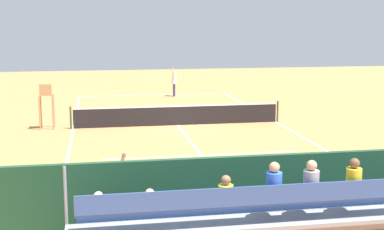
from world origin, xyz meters
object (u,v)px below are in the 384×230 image
object	(u,v)px
courtside_bench	(332,199)
tennis_player	(174,81)
tennis_ball_near	(214,102)
bleacher_stand	(281,220)
umpire_chair	(46,101)
line_judge	(122,192)
equipment_bag	(276,219)
tennis_net	(178,115)
tennis_racket	(163,96)

from	to	relation	value
courtside_bench	tennis_player	world-z (taller)	tennis_player
tennis_player	tennis_ball_near	bearing A→B (deg)	123.67
bleacher_stand	tennis_player	bearing A→B (deg)	-93.16
umpire_chair	line_judge	xyz separation A→B (m)	(-2.88, 13.29, -0.30)
umpire_chair	courtside_bench	distance (m)	15.78
line_judge	umpire_chair	bearing A→B (deg)	-77.79
umpire_chair	courtside_bench	world-z (taller)	umpire_chair
equipment_bag	tennis_net	bearing A→B (deg)	-88.10
umpire_chair	tennis_player	distance (m)	12.39
tennis_racket	tennis_ball_near	world-z (taller)	tennis_ball_near
bleacher_stand	line_judge	distance (m)	3.93
bleacher_stand	courtside_bench	bearing A→B (deg)	-135.07
equipment_bag	line_judge	world-z (taller)	line_judge
equipment_bag	line_judge	distance (m)	3.87
umpire_chair	equipment_bag	bearing A→B (deg)	116.05
tennis_player	tennis_ball_near	distance (m)	3.89
equipment_bag	tennis_player	xyz separation A→B (m)	(-0.84, -23.46, 0.84)
courtside_bench	equipment_bag	distance (m)	1.59
equipment_bag	courtside_bench	bearing A→B (deg)	-175.23
tennis_net	tennis_player	size ratio (longest dim) A/B	5.35
courtside_bench	tennis_player	xyz separation A→B (m)	(0.70, -23.34, 0.46)
bleacher_stand	line_judge	world-z (taller)	bleacher_stand
tennis_net	equipment_bag	world-z (taller)	tennis_net
tennis_player	tennis_racket	distance (m)	1.26
tennis_player	line_judge	bearing A→B (deg)	78.75
bleacher_stand	tennis_ball_near	xyz separation A→B (m)	(-3.49, -22.30, -0.92)
tennis_player	equipment_bag	bearing A→B (deg)	87.96
bleacher_stand	tennis_net	bearing A→B (deg)	-90.46
bleacher_stand	courtside_bench	world-z (taller)	bleacher_stand
tennis_net	tennis_player	bearing A→B (deg)	-97.25
equipment_bag	tennis_player	size ratio (longest dim) A/B	0.47
courtside_bench	equipment_bag	bearing A→B (deg)	4.77
umpire_chair	line_judge	size ratio (longest dim) A/B	1.11
courtside_bench	equipment_bag	world-z (taller)	courtside_bench
tennis_net	umpire_chair	distance (m)	6.26
bleacher_stand	umpire_chair	size ratio (longest dim) A/B	4.23
courtside_bench	umpire_chair	bearing A→B (deg)	-58.72
tennis_racket	line_judge	xyz separation A→B (m)	(3.84, 23.18, 1.00)
tennis_net	tennis_ball_near	bearing A→B (deg)	-115.91
umpire_chair	equipment_bag	size ratio (longest dim) A/B	2.38
tennis_racket	courtside_bench	bearing A→B (deg)	93.61
tennis_player	tennis_net	bearing A→B (deg)	82.75
umpire_chair	tennis_ball_near	xyz separation A→B (m)	(-9.57, -6.74, -1.28)
bleacher_stand	line_judge	size ratio (longest dim) A/B	4.70
courtside_bench	tennis_ball_near	bearing A→B (deg)	-93.92
courtside_bench	line_judge	world-z (taller)	line_judge
tennis_ball_near	line_judge	distance (m)	21.14
tennis_net	tennis_ball_near	size ratio (longest dim) A/B	156.06
tennis_player	tennis_racket	world-z (taller)	tennis_player
tennis_net	umpire_chair	world-z (taller)	umpire_chair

